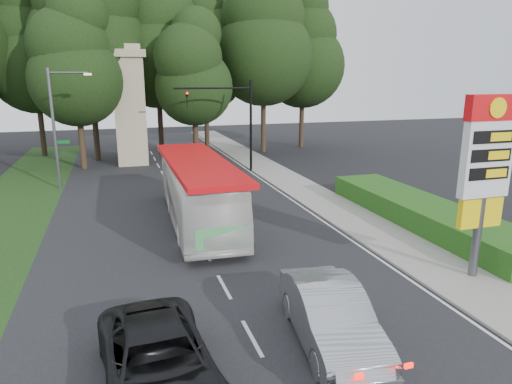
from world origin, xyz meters
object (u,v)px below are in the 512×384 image
object	(u,v)px
streetlight_signs	(57,123)
suv_charcoal	(158,362)
transit_bus	(198,192)
traffic_signal_mast	(235,113)
sedan_silver	(331,316)
gas_station_pylon	(486,163)
monument	(129,105)

from	to	relation	value
streetlight_signs	suv_charcoal	world-z (taller)	streetlight_signs
transit_bus	suv_charcoal	distance (m)	13.25
streetlight_signs	traffic_signal_mast	bearing A→B (deg)	8.92
sedan_silver	gas_station_pylon	bearing A→B (deg)	26.45
sedan_silver	suv_charcoal	world-z (taller)	sedan_silver
streetlight_signs	suv_charcoal	distance (m)	23.66
streetlight_signs	sedan_silver	distance (m)	24.43
streetlight_signs	monument	bearing A→B (deg)	58.03
streetlight_signs	monument	world-z (taller)	monument
traffic_signal_mast	sedan_silver	size ratio (longest dim) A/B	1.36
transit_bus	streetlight_signs	bearing A→B (deg)	128.45
traffic_signal_mast	transit_bus	distance (m)	13.58
monument	traffic_signal_mast	bearing A→B (deg)	-38.00
monument	sedan_silver	size ratio (longest dim) A/B	1.90
traffic_signal_mast	suv_charcoal	xyz separation A→B (m)	(-8.48, -24.98, -3.89)
suv_charcoal	traffic_signal_mast	bearing A→B (deg)	67.43
streetlight_signs	suv_charcoal	xyz separation A→B (m)	(4.19, -23.00, -3.66)
gas_station_pylon	transit_bus	world-z (taller)	gas_station_pylon
suv_charcoal	streetlight_signs	bearing A→B (deg)	96.50
transit_bus	suv_charcoal	xyz separation A→B (m)	(-3.30, -12.80, -0.89)
gas_station_pylon	streetlight_signs	xyz separation A→B (m)	(-16.19, 20.01, -0.01)
monument	streetlight_signs	bearing A→B (deg)	-121.97
transit_bus	suv_charcoal	bearing A→B (deg)	-102.29
monument	transit_bus	size ratio (longest dim) A/B	0.84
gas_station_pylon	monument	distance (m)	30.17
sedan_silver	suv_charcoal	xyz separation A→B (m)	(-4.85, -0.58, -0.09)
monument	suv_charcoal	distance (m)	31.30
gas_station_pylon	traffic_signal_mast	distance (m)	22.29
monument	suv_charcoal	bearing A→B (deg)	-91.48
gas_station_pylon	sedan_silver	bearing A→B (deg)	-161.42
transit_bus	sedan_silver	world-z (taller)	transit_bus
streetlight_signs	monument	xyz separation A→B (m)	(4.99, 7.99, 0.67)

